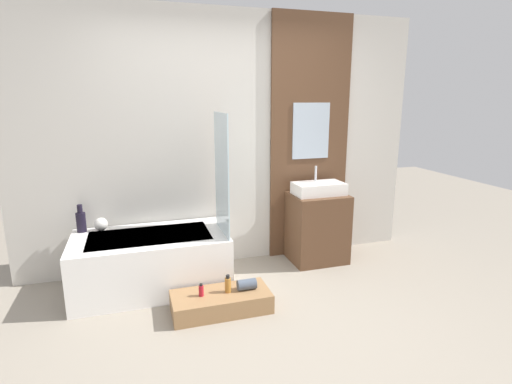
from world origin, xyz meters
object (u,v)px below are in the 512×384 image
sink (319,189)px  wooden_step_bench (221,302)px  bathtub (151,261)px  bottle_soap_primary (201,290)px  vase_round_light (101,224)px  bottle_soap_secondary (228,284)px  vase_tall_dark (81,221)px

sink → wooden_step_bench: bearing=-149.0°
bathtub → bottle_soap_primary: (0.36, -0.61, -0.05)m
wooden_step_bench → sink: 1.61m
bathtub → sink: sink is taller
vase_round_light → bottle_soap_primary: 1.24m
bottle_soap_primary → bottle_soap_secondary: 0.23m
sink → vase_round_light: bearing=176.2°
bathtub → wooden_step_bench: bathtub is taller
bathtub → vase_round_light: size_ratio=11.08×
wooden_step_bench → vase_round_light: bearing=137.1°
wooden_step_bench → vase_round_light: 1.39m
vase_round_light → bathtub: bearing=-32.8°
sink → bottle_soap_secondary: size_ratio=3.47×
wooden_step_bench → bottle_soap_secondary: bottle_soap_secondary is taller
bathtub → vase_tall_dark: 0.76m
sink → bottle_soap_secondary: sink is taller
wooden_step_bench → bottle_soap_secondary: (0.06, 0.00, 0.15)m
sink → vase_tall_dark: (-2.36, 0.16, -0.18)m
vase_tall_dark → sink: bearing=-4.0°
wooden_step_bench → bottle_soap_primary: size_ratio=7.48×
sink → bottle_soap_primary: sink is taller
wooden_step_bench → bottle_soap_primary: 0.21m
sink → vase_tall_dark: sink is taller
sink → vase_tall_dark: 2.37m
bathtub → sink: bearing=4.3°
bathtub → bottle_soap_secondary: 0.85m
vase_tall_dark → vase_round_light: vase_tall_dark is taller
vase_tall_dark → bathtub: bearing=-26.3°
bathtub → sink: 1.85m
wooden_step_bench → bathtub: bearing=130.8°
vase_round_light → bottle_soap_primary: vase_round_light is taller
vase_tall_dark → bottle_soap_primary: 1.38m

